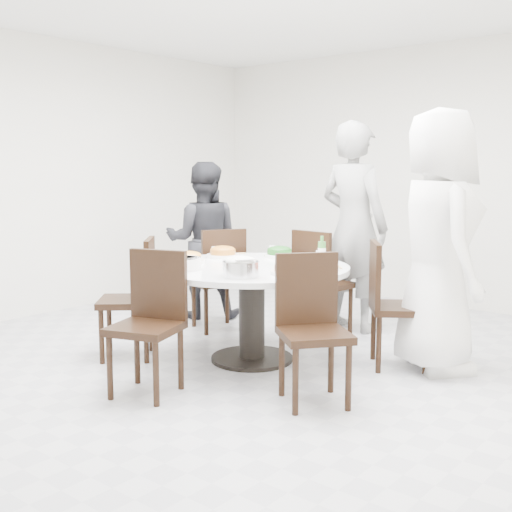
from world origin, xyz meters
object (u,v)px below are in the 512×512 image
Objects in this scene: chair_sw at (126,298)px; beverage_bottle at (322,249)px; chair_se at (315,331)px; rice_bowl at (241,269)px; diner_left at (203,240)px; dining_table at (252,313)px; diner_right at (438,241)px; chair_nw at (217,279)px; diner_middle at (354,227)px; chair_n at (324,282)px; chair_ne at (400,305)px; chair_s at (145,325)px; soup_bowl at (182,264)px.

beverage_bottle reaches higher than chair_sw.
rice_bowl is (-0.64, 0.02, 0.33)m from chair_se.
diner_left is at bearing 157.63° from chair_sw.
dining_table is 1.61m from diner_left.
dining_table is at bearing 75.24° from diner_right.
chair_nw is 1.35m from diner_middle.
diner_middle reaches higher than chair_nw.
chair_nw is (-0.87, -0.49, 0.00)m from chair_n.
chair_n and chair_sw have the same top height.
diner_middle reaches higher than chair_ne.
chair_s is (-1.01, -1.62, 0.00)m from chair_ne.
chair_sw is 1.00× the size of chair_se.
chair_sw reaches higher than soup_bowl.
beverage_bottle is (0.59, 0.96, 0.06)m from soup_bowl.
chair_nw is at bearing 48.87° from diner_right.
beverage_bottle reaches higher than rice_bowl.
diner_middle is 1.52m from diner_left.
rice_bowl reaches higher than soup_bowl.
chair_sw is at bearing -169.17° from soup_bowl.
chair_sw is 4.50× the size of beverage_bottle.
diner_left is at bearing 141.82° from rice_bowl.
soup_bowl is at bearing 84.36° from chair_n.
chair_ne is 1.00× the size of chair_se.
chair_sw is (-0.82, -0.57, 0.10)m from dining_table.
chair_nw is at bearing 139.63° from rice_bowl.
rice_bowl is (-0.70, -1.02, 0.33)m from chair_ne.
beverage_bottle is (0.37, 1.52, 0.38)m from chair_s.
chair_s reaches higher than soup_bowl.
chair_se is at bearing -1.83° from rice_bowl.
chair_ne is 3.75× the size of rice_bowl.
rice_bowl is at bearing 126.65° from chair_se.
chair_sw is 3.34× the size of soup_bowl.
chair_sw is 1.60m from beverage_bottle.
rice_bowl reaches higher than dining_table.
chair_se is at bearing 12.11° from chair_s.
beverage_bottle is (-0.87, -0.22, -0.11)m from diner_right.
soup_bowl is (-0.28, -0.47, 0.42)m from dining_table.
diner_middle is at bearing 160.88° from diner_left.
beverage_bottle is (1.19, -0.04, 0.38)m from chair_nw.
rice_bowl is (1.14, -0.97, 0.33)m from chair_nw.
diner_left is (-0.51, 1.39, 0.30)m from chair_sw.
rice_bowl is at bearing 102.02° from diner_left.
diner_middle is (0.96, 0.81, 0.48)m from chair_nw.
diner_middle is at bearing 12.83° from chair_ne.
chair_s is at bearing -117.54° from rice_bowl.
diner_middle is (0.14, 2.38, 0.48)m from chair_s.
chair_s is (0.83, -1.57, 0.00)m from chair_nw.
diner_middle is at bearing 13.91° from diner_right.
chair_sw and chair_s have the same top height.
dining_table is 0.78× the size of diner_middle.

